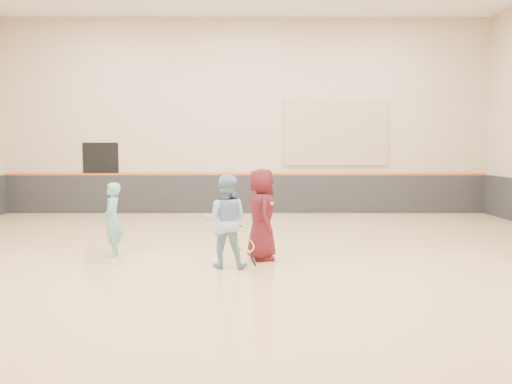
{
  "coord_description": "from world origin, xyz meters",
  "views": [
    {
      "loc": [
        0.29,
        -9.52,
        2.02
      ],
      "look_at": [
        0.31,
        0.4,
        1.15
      ],
      "focal_mm": 35.0,
      "sensor_mm": 36.0,
      "label": 1
    }
  ],
  "objects_px": {
    "girl": "(112,220)",
    "spare_racket": "(238,224)",
    "instructor": "(226,221)",
    "young_man": "(261,214)"
  },
  "relations": [
    {
      "from": "girl",
      "to": "spare_racket",
      "type": "bearing_deg",
      "value": 141.05
    },
    {
      "from": "girl",
      "to": "spare_racket",
      "type": "relative_size",
      "value": 1.91
    },
    {
      "from": "spare_racket",
      "to": "girl",
      "type": "bearing_deg",
      "value": -122.2
    },
    {
      "from": "girl",
      "to": "instructor",
      "type": "bearing_deg",
      "value": 61.32
    },
    {
      "from": "instructor",
      "to": "spare_racket",
      "type": "height_order",
      "value": "instructor"
    },
    {
      "from": "instructor",
      "to": "spare_racket",
      "type": "xyz_separation_m",
      "value": [
        0.07,
        4.43,
        -0.72
      ]
    },
    {
      "from": "spare_racket",
      "to": "instructor",
      "type": "bearing_deg",
      "value": -90.87
    },
    {
      "from": "spare_racket",
      "to": "young_man",
      "type": "bearing_deg",
      "value": -81.87
    },
    {
      "from": "young_man",
      "to": "spare_racket",
      "type": "xyz_separation_m",
      "value": [
        -0.55,
        3.85,
        -0.76
      ]
    },
    {
      "from": "instructor",
      "to": "spare_racket",
      "type": "relative_size",
      "value": 2.18
    }
  ]
}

